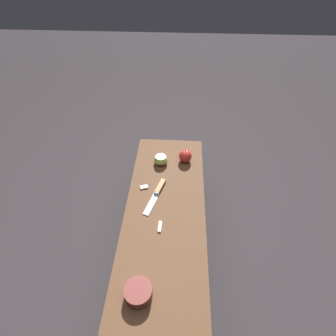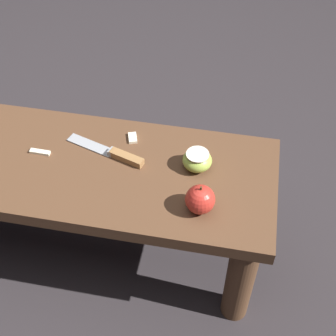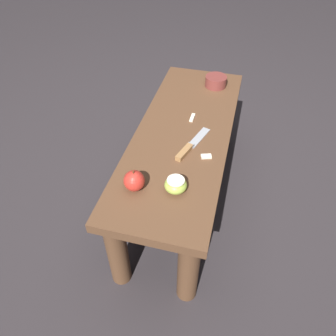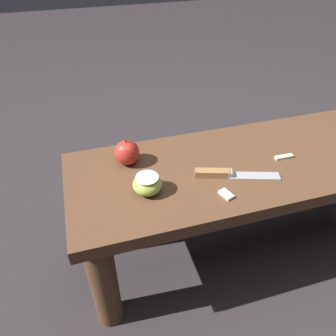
{
  "view_description": "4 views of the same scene",
  "coord_description": "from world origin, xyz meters",
  "px_view_note": "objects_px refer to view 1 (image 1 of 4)",
  "views": [
    {
      "loc": [
        0.77,
        0.06,
        1.44
      ],
      "look_at": [
        -0.26,
        -0.0,
        0.44
      ],
      "focal_mm": 28.0,
      "sensor_mm": 36.0,
      "label": 1
    },
    {
      "loc": [
        -0.41,
        0.8,
        1.32
      ],
      "look_at": [
        -0.26,
        -0.0,
        0.44
      ],
      "focal_mm": 50.0,
      "sensor_mm": 36.0,
      "label": 2
    },
    {
      "loc": [
        -1.07,
        -0.21,
        1.25
      ],
      "look_at": [
        -0.26,
        -0.0,
        0.44
      ],
      "focal_mm": 35.0,
      "sensor_mm": 36.0,
      "label": 3
    },
    {
      "loc": [
        -0.46,
        -0.68,
        1.0
      ],
      "look_at": [
        -0.26,
        -0.0,
        0.44
      ],
      "focal_mm": 35.0,
      "sensor_mm": 36.0,
      "label": 4
    }
  ],
  "objects_px": {
    "knife": "(158,191)",
    "bowl": "(138,292)",
    "apple_whole": "(185,156)",
    "apple_cut": "(161,160)",
    "wooden_bench": "(165,220)"
  },
  "relations": [
    {
      "from": "knife",
      "to": "bowl",
      "type": "relative_size",
      "value": 2.23
    },
    {
      "from": "apple_whole",
      "to": "apple_cut",
      "type": "height_order",
      "value": "apple_whole"
    },
    {
      "from": "apple_cut",
      "to": "bowl",
      "type": "height_order",
      "value": "bowl"
    },
    {
      "from": "wooden_bench",
      "to": "apple_cut",
      "type": "distance_m",
      "value": 0.35
    },
    {
      "from": "knife",
      "to": "apple_cut",
      "type": "relative_size",
      "value": 3.01
    },
    {
      "from": "apple_whole",
      "to": "wooden_bench",
      "type": "bearing_deg",
      "value": -14.68
    },
    {
      "from": "knife",
      "to": "bowl",
      "type": "distance_m",
      "value": 0.51
    },
    {
      "from": "knife",
      "to": "apple_whole",
      "type": "bearing_deg",
      "value": 168.8
    },
    {
      "from": "wooden_bench",
      "to": "apple_whole",
      "type": "xyz_separation_m",
      "value": [
        -0.36,
        0.09,
        0.13
      ]
    },
    {
      "from": "apple_whole",
      "to": "bowl",
      "type": "relative_size",
      "value": 0.79
    },
    {
      "from": "apple_whole",
      "to": "bowl",
      "type": "xyz_separation_m",
      "value": [
        0.76,
        -0.17,
        -0.01
      ]
    },
    {
      "from": "apple_cut",
      "to": "bowl",
      "type": "distance_m",
      "value": 0.73
    },
    {
      "from": "apple_cut",
      "to": "knife",
      "type": "bearing_deg",
      "value": 0.32
    },
    {
      "from": "wooden_bench",
      "to": "bowl",
      "type": "bearing_deg",
      "value": -10.24
    },
    {
      "from": "apple_whole",
      "to": "bowl",
      "type": "height_order",
      "value": "apple_whole"
    }
  ]
}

